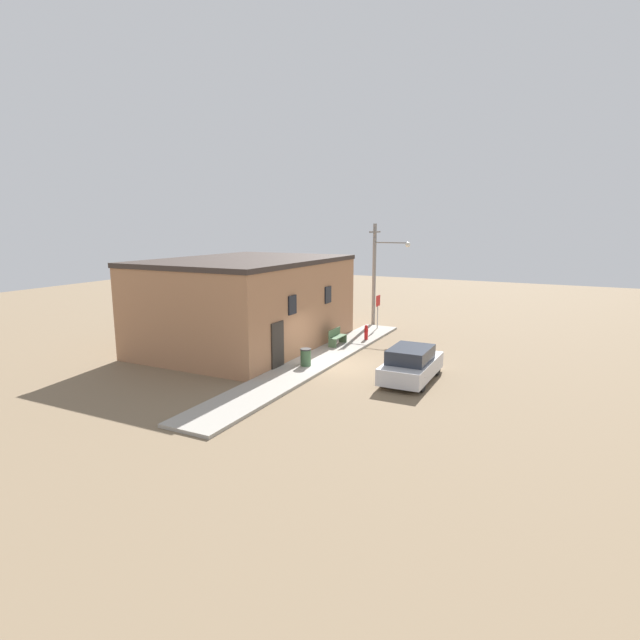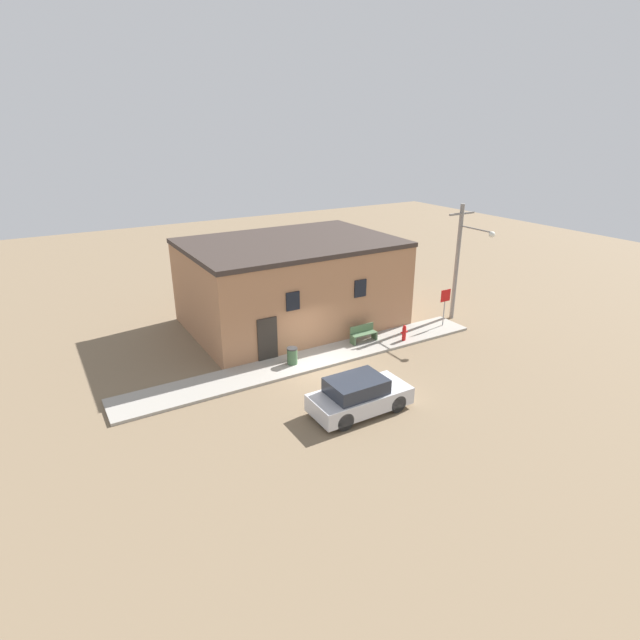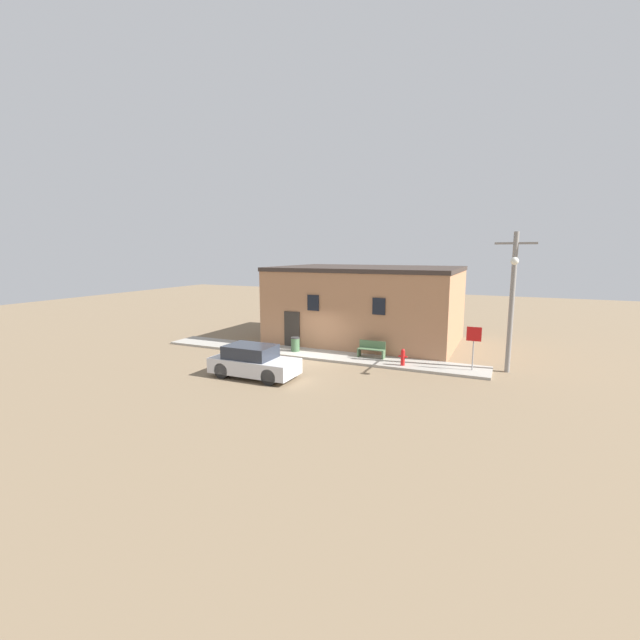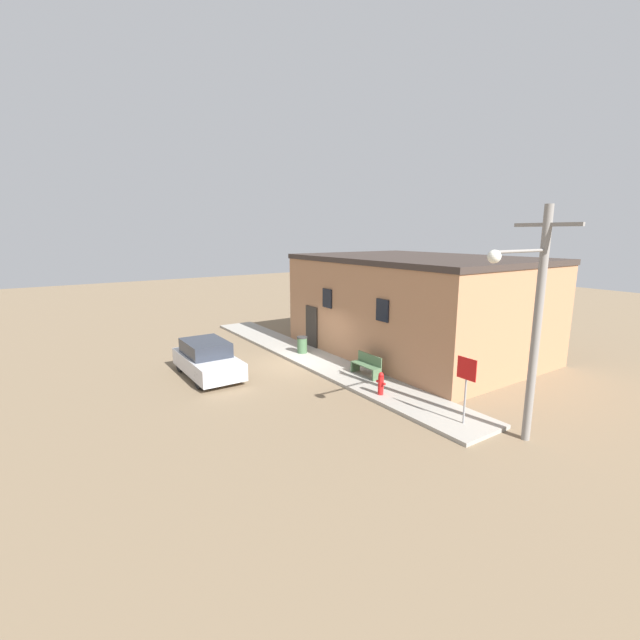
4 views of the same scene
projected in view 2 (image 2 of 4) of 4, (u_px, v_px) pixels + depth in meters
The scene contains 9 objects.
ground_plane at pixel (323, 369), 22.98m from camera, with size 80.00×80.00×0.00m, color #7A664C.
sidewalk at pixel (312, 359), 23.79m from camera, with size 18.49×2.09×0.13m.
brick_building at pixel (291, 283), 27.60m from camera, with size 11.14×7.86×4.73m.
fire_hydrant at pixel (404, 333), 25.64m from camera, with size 0.43×0.20×0.83m.
stop_sign at pixel (445, 301), 27.18m from camera, with size 0.67×0.06×2.08m.
bench at pixel (363, 334), 25.49m from camera, with size 1.43×0.44×0.87m.
trash_bin at pixel (292, 356), 23.10m from camera, with size 0.50×0.50×0.80m.
utility_pole at pixel (460, 258), 27.66m from camera, with size 1.80×2.46×6.56m.
parked_car at pixel (359, 396), 19.35m from camera, with size 3.98×1.78×1.46m.
Camera 2 is at (-10.65, -17.61, 10.48)m, focal length 28.00 mm.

